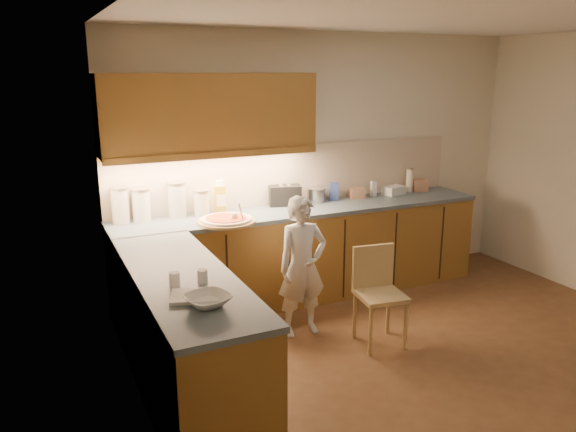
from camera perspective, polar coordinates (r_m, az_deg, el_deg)
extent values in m
plane|color=brown|center=(4.70, 15.72, -14.22)|extent=(4.50, 4.50, 0.00)
cube|color=beige|center=(5.85, 3.77, 5.48)|extent=(4.50, 0.04, 2.60)
cube|color=beige|center=(3.24, -14.33, -2.48)|extent=(0.04, 4.00, 2.60)
cube|color=white|center=(4.16, 18.31, 19.08)|extent=(4.50, 4.00, 0.04)
cube|color=olive|center=(5.63, 1.75, -3.89)|extent=(3.75, 0.60, 0.88)
cube|color=olive|center=(3.98, -10.37, -12.31)|extent=(0.60, 2.00, 0.88)
cube|color=#455763|center=(5.50, 1.79, 0.66)|extent=(3.77, 0.62, 0.04)
cube|color=#455763|center=(3.79, -10.68, -6.10)|extent=(0.62, 2.02, 0.04)
cube|color=black|center=(4.88, -12.89, -7.24)|extent=(0.02, 0.01, 0.80)
cube|color=black|center=(5.02, -6.17, -6.29)|extent=(0.02, 0.01, 0.80)
cube|color=black|center=(5.24, 0.07, -5.33)|extent=(0.02, 0.01, 0.80)
cube|color=black|center=(5.50, 5.74, -4.39)|extent=(0.02, 0.01, 0.80)
cube|color=black|center=(5.82, 10.83, -3.51)|extent=(0.02, 0.01, 0.80)
cube|color=black|center=(6.18, 15.35, -2.71)|extent=(0.02, 0.01, 0.80)
cube|color=beige|center=(5.68, 0.50, 4.32)|extent=(3.75, 0.02, 0.58)
cube|color=olive|center=(5.12, -7.94, 10.28)|extent=(1.95, 0.35, 0.70)
cube|color=olive|center=(5.00, -7.19, 6.15)|extent=(1.95, 0.02, 0.06)
cylinder|color=tan|center=(4.98, -6.27, -0.54)|extent=(0.51, 0.51, 0.02)
cylinder|color=beige|center=(4.97, -6.28, -0.31)|extent=(0.45, 0.45, 0.02)
cylinder|color=#B53018|center=(4.97, -6.28, -0.18)|extent=(0.36, 0.36, 0.01)
sphere|color=white|center=(4.95, -5.46, 0.05)|extent=(0.07, 0.07, 0.07)
cylinder|color=white|center=(4.90, -4.77, 0.29)|extent=(0.09, 0.10, 0.21)
imported|color=silver|center=(4.78, 1.46, -5.15)|extent=(0.45, 0.30, 1.22)
cylinder|color=tan|center=(4.61, 8.38, -11.52)|extent=(0.03, 0.03, 0.41)
cylinder|color=tan|center=(4.74, 11.86, -10.91)|extent=(0.03, 0.03, 0.41)
cylinder|color=tan|center=(4.87, 6.81, -10.00)|extent=(0.03, 0.03, 0.41)
cylinder|color=tan|center=(4.99, 10.13, -9.48)|extent=(0.03, 0.03, 0.41)
cube|color=tan|center=(4.71, 9.41, -7.98)|extent=(0.42, 0.42, 0.04)
cube|color=tan|center=(4.78, 8.62, -5.03)|extent=(0.37, 0.08, 0.37)
imported|color=white|center=(3.27, -8.16, -8.48)|extent=(0.31, 0.31, 0.06)
cylinder|color=beige|center=(5.12, -16.67, 0.96)|extent=(0.15, 0.15, 0.30)
cylinder|color=gray|center=(5.08, -16.80, 2.72)|extent=(0.16, 0.16, 0.02)
cylinder|color=white|center=(5.14, -14.68, 1.01)|extent=(0.16, 0.16, 0.28)
cylinder|color=gray|center=(5.11, -14.78, 2.62)|extent=(0.17, 0.17, 0.02)
cylinder|color=beige|center=(5.22, -11.19, 1.55)|extent=(0.16, 0.16, 0.30)
cylinder|color=gray|center=(5.18, -11.28, 3.30)|extent=(0.17, 0.17, 0.02)
cylinder|color=silver|center=(5.23, -8.76, 1.24)|extent=(0.14, 0.14, 0.22)
cylinder|color=#9C9275|center=(5.20, -8.81, 2.54)|extent=(0.15, 0.15, 0.02)
cube|color=gold|center=(5.27, -6.92, 1.66)|extent=(0.12, 0.10, 0.27)
cube|color=white|center=(5.23, -6.98, 3.34)|extent=(0.08, 0.06, 0.05)
cube|color=black|center=(5.57, -0.33, 2.11)|extent=(0.35, 0.26, 0.20)
cube|color=#B8B9BD|center=(5.54, -0.73, 3.13)|extent=(0.07, 0.14, 0.00)
cube|color=#B8B9BD|center=(5.55, 0.07, 3.15)|extent=(0.07, 0.14, 0.00)
cylinder|color=#B2B3B8|center=(5.72, 2.86, 2.10)|extent=(0.18, 0.18, 0.13)
cylinder|color=#B2B3B8|center=(5.71, 2.87, 2.81)|extent=(0.19, 0.19, 0.01)
cube|color=#314694|center=(5.81, 4.68, 2.50)|extent=(0.11, 0.09, 0.18)
cube|color=#AA7C5B|center=(5.94, 7.01, 2.35)|extent=(0.17, 0.14, 0.11)
cube|color=silver|center=(6.05, 8.68, 2.75)|extent=(0.06, 0.06, 0.16)
cube|color=white|center=(6.18, 10.70, 2.58)|extent=(0.25, 0.20, 0.09)
cylinder|color=white|center=(6.34, 12.24, 3.52)|extent=(0.08, 0.08, 0.24)
cylinder|color=gray|center=(6.32, 12.30, 4.67)|extent=(0.08, 0.08, 0.02)
cube|color=tan|center=(6.41, 13.19, 3.07)|extent=(0.19, 0.17, 0.13)
cube|color=white|center=(3.40, -9.45, -8.02)|extent=(0.34, 0.30, 0.02)
cylinder|color=white|center=(3.58, -11.47, -6.32)|extent=(0.09, 0.09, 0.09)
cylinder|color=white|center=(3.60, -8.68, -6.08)|extent=(0.09, 0.09, 0.09)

